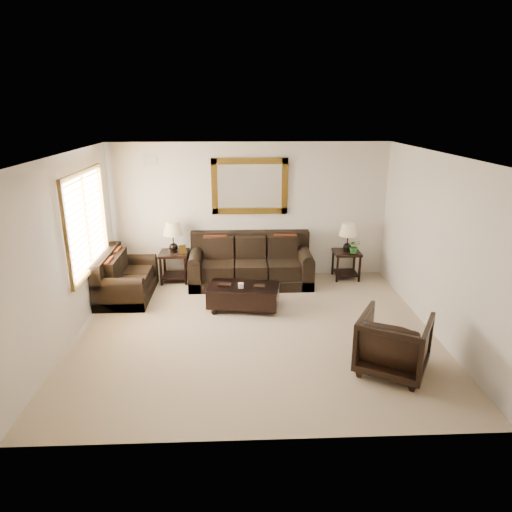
{
  "coord_description": "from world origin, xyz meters",
  "views": [
    {
      "loc": [
        -0.25,
        -6.45,
        3.33
      ],
      "look_at": [
        0.05,
        0.6,
        1.02
      ],
      "focal_mm": 32.0,
      "sensor_mm": 36.0,
      "label": 1
    }
  ],
  "objects_px": {
    "loveseat": "(124,280)",
    "armchair": "(394,341)",
    "sofa": "(251,266)",
    "end_table_left": "(173,243)",
    "coffee_table": "(244,294)",
    "end_table_right": "(347,243)"
  },
  "relations": [
    {
      "from": "armchair",
      "to": "loveseat",
      "type": "bearing_deg",
      "value": -2.91
    },
    {
      "from": "sofa",
      "to": "end_table_left",
      "type": "height_order",
      "value": "end_table_left"
    },
    {
      "from": "end_table_left",
      "to": "armchair",
      "type": "distance_m",
      "value": 4.75
    },
    {
      "from": "armchair",
      "to": "end_table_left",
      "type": "bearing_deg",
      "value": -16.04
    },
    {
      "from": "loveseat",
      "to": "end_table_right",
      "type": "relative_size",
      "value": 1.31
    },
    {
      "from": "armchair",
      "to": "sofa",
      "type": "bearing_deg",
      "value": -31.49
    },
    {
      "from": "end_table_left",
      "to": "end_table_right",
      "type": "relative_size",
      "value": 1.07
    },
    {
      "from": "sofa",
      "to": "end_table_left",
      "type": "bearing_deg",
      "value": 174.43
    },
    {
      "from": "end_table_right",
      "to": "coffee_table",
      "type": "bearing_deg",
      "value": -146.74
    },
    {
      "from": "coffee_table",
      "to": "armchair",
      "type": "xyz_separation_m",
      "value": [
        1.92,
        -2.06,
        0.18
      ]
    },
    {
      "from": "sofa",
      "to": "coffee_table",
      "type": "bearing_deg",
      "value": -97.62
    },
    {
      "from": "sofa",
      "to": "end_table_left",
      "type": "distance_m",
      "value": 1.58
    },
    {
      "from": "loveseat",
      "to": "end_table_right",
      "type": "height_order",
      "value": "end_table_right"
    },
    {
      "from": "loveseat",
      "to": "coffee_table",
      "type": "height_order",
      "value": "loveseat"
    },
    {
      "from": "armchair",
      "to": "coffee_table",
      "type": "bearing_deg",
      "value": -16.73
    },
    {
      "from": "loveseat",
      "to": "armchair",
      "type": "height_order",
      "value": "armchair"
    },
    {
      "from": "end_table_left",
      "to": "end_table_right",
      "type": "distance_m",
      "value": 3.45
    },
    {
      "from": "end_table_left",
      "to": "loveseat",
      "type": "bearing_deg",
      "value": -138.46
    },
    {
      "from": "coffee_table",
      "to": "armchair",
      "type": "distance_m",
      "value": 2.83
    },
    {
      "from": "sofa",
      "to": "loveseat",
      "type": "bearing_deg",
      "value": -165.83
    },
    {
      "from": "end_table_right",
      "to": "coffee_table",
      "type": "relative_size",
      "value": 0.88
    },
    {
      "from": "end_table_right",
      "to": "coffee_table",
      "type": "xyz_separation_m",
      "value": [
        -2.1,
        -1.38,
        -0.49
      ]
    }
  ]
}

